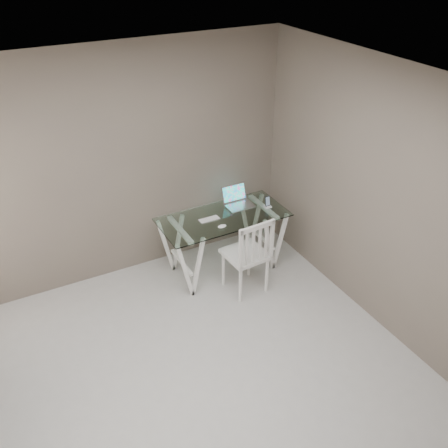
# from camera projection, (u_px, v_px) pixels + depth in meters

# --- Properties ---
(room) EXTENTS (4.50, 4.52, 2.71)m
(room) POSITION_uv_depth(u_px,v_px,m) (203.00, 239.00, 3.63)
(room) COLOR #ADAAA6
(room) RESTS_ON ground
(desk) EXTENTS (1.50, 0.70, 0.75)m
(desk) POSITION_uv_depth(u_px,v_px,m) (223.00, 243.00, 5.99)
(desk) COLOR silver
(desk) RESTS_ON ground
(chair) EXTENTS (0.47, 0.47, 0.98)m
(chair) POSITION_uv_depth(u_px,v_px,m) (250.00, 253.00, 5.53)
(chair) COLOR silver
(chair) RESTS_ON ground
(laptop) EXTENTS (0.32, 0.29, 0.22)m
(laptop) POSITION_uv_depth(u_px,v_px,m) (237.00, 200.00, 6.02)
(laptop) COLOR #B7B7BC
(laptop) RESTS_ON desk
(keyboard) EXTENTS (0.25, 0.11, 0.01)m
(keyboard) POSITION_uv_depth(u_px,v_px,m) (209.00, 219.00, 5.74)
(keyboard) COLOR silver
(keyboard) RESTS_ON desk
(mouse) EXTENTS (0.10, 0.06, 0.03)m
(mouse) POSITION_uv_depth(u_px,v_px,m) (222.00, 226.00, 5.58)
(mouse) COLOR white
(mouse) RESTS_ON desk
(phone_dock) EXTENTS (0.08, 0.08, 0.14)m
(phone_dock) POSITION_uv_depth(u_px,v_px,m) (268.00, 204.00, 5.97)
(phone_dock) COLOR white
(phone_dock) RESTS_ON desk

